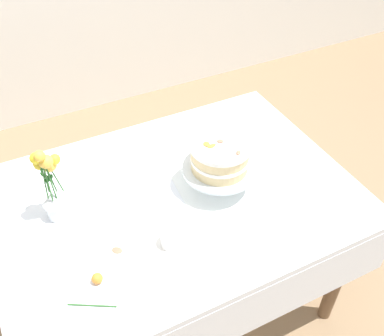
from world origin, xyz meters
TOP-DOWN VIEW (x-y plane):
  - ground_plane at (0.00, 0.00)m, footprint 12.00×12.00m
  - dining_table at (0.00, -0.03)m, footprint 1.40×1.00m
  - linen_napkin at (0.18, -0.03)m, footprint 0.34×0.34m
  - cake_stand at (0.18, -0.03)m, footprint 0.29×0.29m
  - layer_cake at (0.18, -0.03)m, footprint 0.23×0.23m
  - flower_vase at (-0.43, 0.10)m, footprint 0.10×0.10m
  - teacup at (-0.11, -0.22)m, footprint 0.12×0.12m
  - fallen_rose at (-0.39, -0.26)m, footprint 0.14×0.13m
  - loose_petal_0 at (-0.21, -0.32)m, footprint 0.03×0.05m
  - loose_petal_1 at (-0.29, -0.16)m, footprint 0.05×0.05m
  - loose_petal_2 at (0.41, 0.21)m, footprint 0.04×0.04m
  - loose_petal_3 at (0.35, 0.29)m, footprint 0.04×0.04m

SIDE VIEW (x-z plane):
  - ground_plane at x=0.00m, z-range 0.00..0.00m
  - dining_table at x=0.00m, z-range 0.28..1.02m
  - linen_napkin at x=0.18m, z-range 0.74..0.74m
  - loose_petal_2 at x=0.41m, z-range 0.74..0.74m
  - loose_petal_1 at x=-0.29m, z-range 0.74..0.74m
  - loose_petal_3 at x=0.35m, z-range 0.74..0.74m
  - loose_petal_0 at x=-0.21m, z-range 0.74..0.74m
  - fallen_rose at x=-0.39m, z-range 0.74..0.78m
  - teacup at x=-0.11m, z-range 0.74..0.79m
  - cake_stand at x=0.18m, z-range 0.77..0.87m
  - flower_vase at x=-0.43m, z-range 0.72..1.05m
  - layer_cake at x=0.18m, z-range 0.84..0.96m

